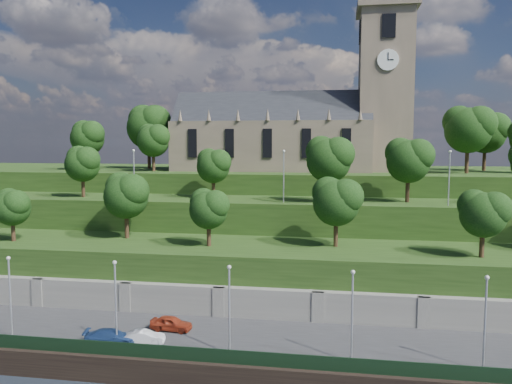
% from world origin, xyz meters
% --- Properties ---
extents(promenade, '(160.00, 12.00, 2.00)m').
position_xyz_m(promenade, '(0.00, 6.00, 1.00)').
color(promenade, '#2D2D30').
rests_on(promenade, ground).
extents(quay_wall, '(160.00, 0.50, 2.20)m').
position_xyz_m(quay_wall, '(0.00, -0.05, 1.10)').
color(quay_wall, black).
rests_on(quay_wall, ground).
extents(fence, '(160.00, 0.10, 1.20)m').
position_xyz_m(fence, '(0.00, 0.60, 2.60)').
color(fence, black).
rests_on(fence, promenade).
extents(retaining_wall, '(160.00, 2.10, 5.00)m').
position_xyz_m(retaining_wall, '(0.00, 11.97, 2.50)').
color(retaining_wall, slate).
rests_on(retaining_wall, ground).
extents(embankment_lower, '(160.00, 12.00, 8.00)m').
position_xyz_m(embankment_lower, '(0.00, 18.00, 4.00)').
color(embankment_lower, '#1F3A13').
rests_on(embankment_lower, ground).
extents(embankment_upper, '(160.00, 10.00, 12.00)m').
position_xyz_m(embankment_upper, '(0.00, 29.00, 6.00)').
color(embankment_upper, '#1F3A13').
rests_on(embankment_upper, ground).
extents(hilltop, '(160.00, 32.00, 15.00)m').
position_xyz_m(hilltop, '(0.00, 50.00, 7.50)').
color(hilltop, '#1F3A13').
rests_on(hilltop, ground).
extents(church, '(38.60, 12.35, 27.60)m').
position_xyz_m(church, '(0.79, 45.98, 22.52)').
color(church, brown).
rests_on(church, hilltop).
extents(trees_lower, '(66.70, 9.00, 8.04)m').
position_xyz_m(trees_lower, '(0.56, 18.35, 12.93)').
color(trees_lower, '#321F13').
rests_on(trees_lower, embankment_lower).
extents(trees_upper, '(63.95, 8.13, 8.48)m').
position_xyz_m(trees_upper, '(5.77, 28.04, 17.37)').
color(trees_upper, '#321F13').
rests_on(trees_upper, embankment_upper).
extents(trees_hilltop, '(76.11, 15.80, 11.36)m').
position_xyz_m(trees_hilltop, '(0.80, 45.24, 21.64)').
color(trees_hilltop, '#321F13').
rests_on(trees_hilltop, hilltop).
extents(lamp_posts_promenade, '(60.36, 0.36, 7.59)m').
position_xyz_m(lamp_posts_promenade, '(-2.00, 2.50, 6.40)').
color(lamp_posts_promenade, '#B2B2B7').
rests_on(lamp_posts_promenade, promenade).
extents(lamp_posts_upper, '(40.36, 0.36, 6.72)m').
position_xyz_m(lamp_posts_upper, '(-0.00, 26.00, 15.94)').
color(lamp_posts_upper, '#B2B2B7').
rests_on(lamp_posts_upper, embankment_upper).
extents(car_left, '(4.08, 1.91, 1.35)m').
position_xyz_m(car_left, '(-8.55, 6.82, 2.68)').
color(car_left, maroon).
rests_on(car_left, promenade).
extents(car_middle, '(3.71, 1.85, 1.17)m').
position_xyz_m(car_middle, '(-9.84, 3.41, 2.58)').
color(car_middle, silver).
rests_on(car_middle, promenade).
extents(car_right, '(4.84, 2.69, 1.33)m').
position_xyz_m(car_right, '(-12.67, 2.79, 2.66)').
color(car_right, navy).
rests_on(car_right, promenade).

